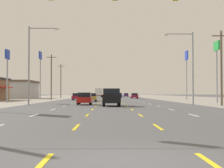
{
  "coord_description": "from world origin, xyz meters",
  "views": [
    {
      "loc": [
        -0.4,
        -7.12,
        1.45
      ],
      "look_at": [
        0.56,
        69.4,
        3.6
      ],
      "focal_mm": 52.7,
      "sensor_mm": 36.0,
      "label": 1
    }
  ],
  "objects_px": {
    "sedan_far_right_far": "(134,96)",
    "pole_sign_right_row_2": "(186,62)",
    "streetlight_right_row_0": "(190,63)",
    "hatchback_inner_left_near": "(85,99)",
    "pole_sign_left_row_2": "(40,62)",
    "suv_center_turn_nearest": "(111,97)",
    "pole_sign_right_row_1": "(217,56)",
    "box_truck_inner_left_farthest": "(99,92)",
    "pole_sign_left_row_1": "(7,63)",
    "hatchback_inner_right_farther": "(119,95)",
    "sedan_far_right_distant_a": "(126,95)",
    "sedan_far_left_midfar": "(77,97)",
    "sedan_inner_left_mid": "(92,97)",
    "streetlight_left_row_0": "(32,60)"
  },
  "relations": [
    {
      "from": "sedan_far_right_distant_a",
      "to": "pole_sign_right_row_1",
      "type": "height_order",
      "value": "pole_sign_right_row_1"
    },
    {
      "from": "pole_sign_left_row_2",
      "to": "pole_sign_right_row_2",
      "type": "height_order",
      "value": "pole_sign_left_row_2"
    },
    {
      "from": "sedan_far_left_midfar",
      "to": "box_truck_inner_left_farthest",
      "type": "height_order",
      "value": "box_truck_inner_left_farthest"
    },
    {
      "from": "box_truck_inner_left_farthest",
      "to": "pole_sign_left_row_1",
      "type": "relative_size",
      "value": 0.87
    },
    {
      "from": "sedan_far_right_far",
      "to": "sedan_far_right_distant_a",
      "type": "distance_m",
      "value": 43.62
    },
    {
      "from": "suv_center_turn_nearest",
      "to": "pole_sign_left_row_1",
      "type": "bearing_deg",
      "value": 138.52
    },
    {
      "from": "pole_sign_left_row_1",
      "to": "pole_sign_right_row_1",
      "type": "relative_size",
      "value": 0.9
    },
    {
      "from": "suv_center_turn_nearest",
      "to": "sedan_far_left_midfar",
      "type": "relative_size",
      "value": 1.09
    },
    {
      "from": "sedan_far_left_midfar",
      "to": "sedan_far_right_distant_a",
      "type": "height_order",
      "value": "same"
    },
    {
      "from": "sedan_far_right_distant_a",
      "to": "streetlight_left_row_0",
      "type": "xyz_separation_m",
      "value": [
        -16.71,
        -92.24,
        4.85
      ]
    },
    {
      "from": "box_truck_inner_left_farthest",
      "to": "pole_sign_left_row_2",
      "type": "bearing_deg",
      "value": -106.1
    },
    {
      "from": "sedan_far_left_midfar",
      "to": "streetlight_right_row_0",
      "type": "xyz_separation_m",
      "value": [
        16.63,
        -28.08,
        4.49
      ]
    },
    {
      "from": "hatchback_inner_left_near",
      "to": "pole_sign_left_row_1",
      "type": "distance_m",
      "value": 17.28
    },
    {
      "from": "sedan_far_left_midfar",
      "to": "streetlight_left_row_0",
      "type": "bearing_deg",
      "value": -95.94
    },
    {
      "from": "sedan_inner_left_mid",
      "to": "pole_sign_left_row_1",
      "type": "distance_m",
      "value": 15.25
    },
    {
      "from": "hatchback_inner_left_near",
      "to": "pole_sign_left_row_1",
      "type": "relative_size",
      "value": 0.47
    },
    {
      "from": "pole_sign_left_row_2",
      "to": "hatchback_inner_right_farther",
      "type": "bearing_deg",
      "value": 56.44
    },
    {
      "from": "suv_center_turn_nearest",
      "to": "pole_sign_left_row_1",
      "type": "xyz_separation_m",
      "value": [
        -16.17,
        14.29,
        5.15
      ]
    },
    {
      "from": "suv_center_turn_nearest",
      "to": "box_truck_inner_left_farthest",
      "type": "relative_size",
      "value": 0.68
    },
    {
      "from": "hatchback_inner_right_farther",
      "to": "sedan_far_right_distant_a",
      "type": "distance_m",
      "value": 26.55
    },
    {
      "from": "suv_center_turn_nearest",
      "to": "hatchback_inner_right_farther",
      "type": "relative_size",
      "value": 1.26
    },
    {
      "from": "pole_sign_right_row_1",
      "to": "streetlight_right_row_0",
      "type": "distance_m",
      "value": 10.35
    },
    {
      "from": "hatchback_inner_left_near",
      "to": "pole_sign_left_row_2",
      "type": "bearing_deg",
      "value": 109.91
    },
    {
      "from": "hatchback_inner_left_near",
      "to": "streetlight_right_row_0",
      "type": "xyz_separation_m",
      "value": [
        13.1,
        -0.83,
        4.46
      ]
    },
    {
      "from": "sedan_far_right_far",
      "to": "hatchback_inner_right_farther",
      "type": "bearing_deg",
      "value": 101.44
    },
    {
      "from": "pole_sign_left_row_2",
      "to": "streetlight_right_row_0",
      "type": "height_order",
      "value": "pole_sign_left_row_2"
    },
    {
      "from": "pole_sign_left_row_1",
      "to": "pole_sign_right_row_1",
      "type": "xyz_separation_m",
      "value": [
        32.04,
        -2.85,
        0.78
      ]
    },
    {
      "from": "pole_sign_right_row_2",
      "to": "box_truck_inner_left_farthest",
      "type": "bearing_deg",
      "value": 115.18
    },
    {
      "from": "streetlight_right_row_0",
      "to": "sedan_far_right_distant_a",
      "type": "bearing_deg",
      "value": 91.76
    },
    {
      "from": "hatchback_inner_right_farther",
      "to": "box_truck_inner_left_farthest",
      "type": "xyz_separation_m",
      "value": [
        -7.02,
        13.9,
        1.05
      ]
    },
    {
      "from": "hatchback_inner_right_farther",
      "to": "streetlight_left_row_0",
      "type": "height_order",
      "value": "streetlight_left_row_0"
    },
    {
      "from": "sedan_far_left_midfar",
      "to": "hatchback_inner_right_farther",
      "type": "bearing_deg",
      "value": 74.99
    },
    {
      "from": "sedan_inner_left_mid",
      "to": "hatchback_inner_right_farther",
      "type": "relative_size",
      "value": 1.15
    },
    {
      "from": "sedan_inner_left_mid",
      "to": "pole_sign_right_row_2",
      "type": "xyz_separation_m",
      "value": [
        20.9,
        17.3,
        7.79
      ]
    },
    {
      "from": "sedan_inner_left_mid",
      "to": "suv_center_turn_nearest",
      "type": "bearing_deg",
      "value": -80.91
    },
    {
      "from": "pole_sign_right_row_1",
      "to": "sedan_far_right_far",
      "type": "bearing_deg",
      "value": 102.65
    },
    {
      "from": "pole_sign_right_row_2",
      "to": "suv_center_turn_nearest",
      "type": "bearing_deg",
      "value": -115.11
    },
    {
      "from": "hatchback_inner_right_farther",
      "to": "pole_sign_right_row_2",
      "type": "relative_size",
      "value": 0.35
    },
    {
      "from": "pole_sign_right_row_2",
      "to": "hatchback_inner_right_farther",
      "type": "bearing_deg",
      "value": 114.46
    },
    {
      "from": "pole_sign_left_row_2",
      "to": "pole_sign_right_row_2",
      "type": "xyz_separation_m",
      "value": [
        33.88,
        -2.08,
        -0.12
      ]
    },
    {
      "from": "sedan_inner_left_mid",
      "to": "hatchback_inner_right_farther",
      "type": "height_order",
      "value": "hatchback_inner_right_farther"
    },
    {
      "from": "sedan_far_right_far",
      "to": "pole_sign_left_row_1",
      "type": "height_order",
      "value": "pole_sign_left_row_1"
    },
    {
      "from": "sedan_far_right_far",
      "to": "pole_sign_right_row_2",
      "type": "xyz_separation_m",
      "value": [
        10.84,
        -14.22,
        7.79
      ]
    },
    {
      "from": "pole_sign_left_row_1",
      "to": "pole_sign_right_row_1",
      "type": "height_order",
      "value": "pole_sign_right_row_1"
    },
    {
      "from": "suv_center_turn_nearest",
      "to": "hatchback_inner_left_near",
      "type": "distance_m",
      "value": 5.26
    },
    {
      "from": "sedan_far_right_far",
      "to": "pole_sign_right_row_1",
      "type": "xyz_separation_m",
      "value": [
        9.07,
        -40.42,
        6.2
      ]
    },
    {
      "from": "suv_center_turn_nearest",
      "to": "hatchback_inner_left_near",
      "type": "xyz_separation_m",
      "value": [
        -3.32,
        4.07,
        -0.24
      ]
    },
    {
      "from": "pole_sign_right_row_2",
      "to": "streetlight_right_row_0",
      "type": "bearing_deg",
      "value": -102.88
    },
    {
      "from": "suv_center_turn_nearest",
      "to": "pole_sign_right_row_1",
      "type": "height_order",
      "value": "pole_sign_right_row_1"
    },
    {
      "from": "suv_center_turn_nearest",
      "to": "sedan_far_left_midfar",
      "type": "bearing_deg",
      "value": 102.33
    }
  ]
}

